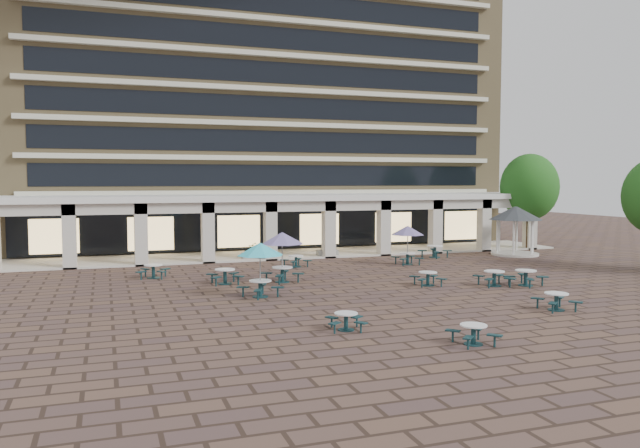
# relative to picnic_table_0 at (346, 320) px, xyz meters

# --- Properties ---
(ground) EXTENTS (120.00, 120.00, 0.00)m
(ground) POSITION_rel_picnic_table_0_xyz_m (4.53, 7.79, -0.38)
(ground) COLOR brown
(ground) RESTS_ON ground
(apartment_building) EXTENTS (40.00, 15.50, 25.20)m
(apartment_building) POSITION_rel_picnic_table_0_xyz_m (4.53, 33.26, 12.22)
(apartment_building) COLOR #9A8357
(apartment_building) RESTS_ON ground
(retail_arcade) EXTENTS (42.00, 6.60, 4.40)m
(retail_arcade) POSITION_rel_picnic_table_0_xyz_m (4.53, 22.59, 2.62)
(retail_arcade) COLOR white
(retail_arcade) RESTS_ON ground
(picnic_table_0) EXTENTS (1.66, 1.66, 0.64)m
(picnic_table_0) POSITION_rel_picnic_table_0_xyz_m (0.00, 0.00, 0.00)
(picnic_table_0) COLOR #13333A
(picnic_table_0) RESTS_ON ground
(picnic_table_1) EXTENTS (1.53, 1.53, 0.67)m
(picnic_table_1) POSITION_rel_picnic_table_0_xyz_m (3.26, -3.21, 0.02)
(picnic_table_1) COLOR #13333A
(picnic_table_1) RESTS_ON ground
(picnic_table_2) EXTENTS (1.75, 1.75, 0.73)m
(picnic_table_2) POSITION_rel_picnic_table_0_xyz_m (9.58, 0.37, 0.05)
(picnic_table_2) COLOR #13333A
(picnic_table_2) RESTS_ON ground
(picnic_table_3) EXTENTS (2.19, 2.19, 0.81)m
(picnic_table_3) POSITION_rel_picnic_table_0_xyz_m (12.26, 5.89, 0.10)
(picnic_table_3) COLOR #13333A
(picnic_table_3) RESTS_ON ground
(picnic_table_4) EXTENTS (2.18, 2.18, 2.52)m
(picnic_table_4) POSITION_rel_picnic_table_0_xyz_m (-1.40, 7.32, 1.76)
(picnic_table_4) COLOR #13333A
(picnic_table_4) RESTS_ON ground
(picnic_table_6) EXTENTS (2.30, 2.30, 2.66)m
(picnic_table_6) POSITION_rel_picnic_table_0_xyz_m (0.70, 11.04, 1.87)
(picnic_table_6) COLOR #13333A
(picnic_table_6) RESTS_ON ground
(picnic_table_7) EXTENTS (1.92, 1.92, 0.79)m
(picnic_table_7) POSITION_rel_picnic_table_0_xyz_m (10.66, 6.33, 0.09)
(picnic_table_7) COLOR #13333A
(picnic_table_7) RESTS_ON ground
(picnic_table_8) EXTENTS (1.97, 1.97, 0.75)m
(picnic_table_8) POSITION_rel_picnic_table_0_xyz_m (-5.69, 14.72, 0.07)
(picnic_table_8) COLOR #13333A
(picnic_table_8) RESTS_ON ground
(picnic_table_9) EXTENTS (1.88, 1.88, 0.72)m
(picnic_table_9) POSITION_rel_picnic_table_0_xyz_m (3.11, 16.47, 0.05)
(picnic_table_9) COLOR #13333A
(picnic_table_9) RESTS_ON ground
(picnic_table_10) EXTENTS (1.75, 1.75, 0.72)m
(picnic_table_10) POSITION_rel_picnic_table_0_xyz_m (7.50, 7.54, 0.04)
(picnic_table_10) COLOR #13333A
(picnic_table_10) RESTS_ON ground
(picnic_table_11) EXTENTS (2.16, 2.16, 2.49)m
(picnic_table_11) POSITION_rel_picnic_table_0_xyz_m (10.21, 15.15, 1.73)
(picnic_table_11) COLOR #13333A
(picnic_table_11) RESTS_ON ground
(picnic_table_12) EXTENTS (1.78, 1.78, 0.79)m
(picnic_table_12) POSITION_rel_picnic_table_0_xyz_m (-2.29, 11.48, 0.09)
(picnic_table_12) COLOR #13333A
(picnic_table_12) RESTS_ON ground
(picnic_table_13) EXTENTS (2.33, 2.33, 0.85)m
(picnic_table_13) POSITION_rel_picnic_table_0_xyz_m (13.70, 17.79, 0.12)
(picnic_table_13) COLOR #13333A
(picnic_table_13) RESTS_ON ground
(gazebo) EXTENTS (3.79, 3.79, 3.52)m
(gazebo) POSITION_rel_picnic_table_0_xyz_m (19.95, 17.21, 2.27)
(gazebo) COLOR beige
(gazebo) RESTS_ON ground
(tree_east_c) EXTENTS (4.50, 4.50, 7.50)m
(tree_east_c) POSITION_rel_picnic_table_0_xyz_m (23.29, 20.05, 4.51)
(tree_east_c) COLOR #382916
(tree_east_c) RESTS_ON ground
(planter_left) EXTENTS (1.50, 0.74, 1.21)m
(planter_left) POSITION_rel_picnic_table_0_xyz_m (1.33, 20.69, 0.08)
(planter_left) COLOR gray
(planter_left) RESTS_ON ground
(planter_right) EXTENTS (1.50, 0.60, 1.26)m
(planter_right) POSITION_rel_picnic_table_0_xyz_m (6.71, 20.69, 0.12)
(planter_right) COLOR gray
(planter_right) RESTS_ON ground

